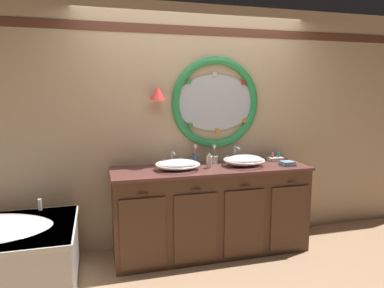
{
  "coord_description": "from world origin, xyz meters",
  "views": [
    {
      "loc": [
        -1.05,
        -3.12,
        1.68
      ],
      "look_at": [
        -0.12,
        0.25,
        1.16
      ],
      "focal_mm": 32.74,
      "sensor_mm": 36.0,
      "label": 1
    }
  ],
  "objects_px": {
    "toothbrush_holder_left": "(195,158)",
    "toothbrush_holder_right": "(214,159)",
    "sink_basin_left": "(178,165)",
    "folded_hand_towel": "(287,164)",
    "toiletry_basket": "(275,159)",
    "sink_basin_right": "(244,160)",
    "soap_dispenser": "(209,162)"
  },
  "relations": [
    {
      "from": "sink_basin_left",
      "to": "sink_basin_right",
      "type": "distance_m",
      "value": 0.72
    },
    {
      "from": "toothbrush_holder_left",
      "to": "sink_basin_left",
      "type": "bearing_deg",
      "value": -137.23
    },
    {
      "from": "sink_basin_left",
      "to": "folded_hand_towel",
      "type": "xyz_separation_m",
      "value": [
        1.16,
        -0.11,
        -0.03
      ]
    },
    {
      "from": "sink_basin_right",
      "to": "toothbrush_holder_left",
      "type": "height_order",
      "value": "toothbrush_holder_left"
    },
    {
      "from": "soap_dispenser",
      "to": "sink_basin_left",
      "type": "bearing_deg",
      "value": 179.87
    },
    {
      "from": "toothbrush_holder_left",
      "to": "toiletry_basket",
      "type": "bearing_deg",
      "value": -5.23
    },
    {
      "from": "sink_basin_left",
      "to": "soap_dispenser",
      "type": "relative_size",
      "value": 2.94
    },
    {
      "from": "sink_basin_left",
      "to": "sink_basin_right",
      "type": "relative_size",
      "value": 1.03
    },
    {
      "from": "toothbrush_holder_right",
      "to": "toothbrush_holder_left",
      "type": "bearing_deg",
      "value": 168.89
    },
    {
      "from": "toothbrush_holder_right",
      "to": "folded_hand_towel",
      "type": "xyz_separation_m",
      "value": [
        0.71,
        -0.3,
        -0.03
      ]
    },
    {
      "from": "toothbrush_holder_right",
      "to": "toiletry_basket",
      "type": "distance_m",
      "value": 0.71
    },
    {
      "from": "sink_basin_left",
      "to": "folded_hand_towel",
      "type": "relative_size",
      "value": 3.15
    },
    {
      "from": "soap_dispenser",
      "to": "toiletry_basket",
      "type": "bearing_deg",
      "value": 10.21
    },
    {
      "from": "sink_basin_right",
      "to": "folded_hand_towel",
      "type": "relative_size",
      "value": 3.07
    },
    {
      "from": "sink_basin_left",
      "to": "toiletry_basket",
      "type": "height_order",
      "value": "sink_basin_left"
    },
    {
      "from": "soap_dispenser",
      "to": "folded_hand_towel",
      "type": "height_order",
      "value": "soap_dispenser"
    },
    {
      "from": "sink_basin_right",
      "to": "toiletry_basket",
      "type": "xyz_separation_m",
      "value": [
        0.45,
        0.15,
        -0.04
      ]
    },
    {
      "from": "sink_basin_left",
      "to": "toothbrush_holder_left",
      "type": "bearing_deg",
      "value": 42.77
    },
    {
      "from": "toothbrush_holder_right",
      "to": "folded_hand_towel",
      "type": "height_order",
      "value": "toothbrush_holder_right"
    },
    {
      "from": "toothbrush_holder_left",
      "to": "soap_dispenser",
      "type": "relative_size",
      "value": 1.42
    },
    {
      "from": "toothbrush_holder_left",
      "to": "toothbrush_holder_right",
      "type": "xyz_separation_m",
      "value": [
        0.2,
        -0.04,
        -0.01
      ]
    },
    {
      "from": "sink_basin_left",
      "to": "toiletry_basket",
      "type": "xyz_separation_m",
      "value": [
        1.17,
        0.15,
        -0.03
      ]
    },
    {
      "from": "toothbrush_holder_right",
      "to": "folded_hand_towel",
      "type": "bearing_deg",
      "value": -23.25
    },
    {
      "from": "sink_basin_right",
      "to": "toiletry_basket",
      "type": "relative_size",
      "value": 2.64
    },
    {
      "from": "sink_basin_left",
      "to": "toothbrush_holder_right",
      "type": "xyz_separation_m",
      "value": [
        0.46,
        0.19,
        -0.0
      ]
    },
    {
      "from": "toothbrush_holder_left",
      "to": "toiletry_basket",
      "type": "relative_size",
      "value": 1.31
    },
    {
      "from": "toothbrush_holder_left",
      "to": "toothbrush_holder_right",
      "type": "distance_m",
      "value": 0.21
    },
    {
      "from": "toiletry_basket",
      "to": "folded_hand_towel",
      "type": "bearing_deg",
      "value": -90.71
    },
    {
      "from": "sink_basin_left",
      "to": "toothbrush_holder_right",
      "type": "bearing_deg",
      "value": 23.02
    },
    {
      "from": "toothbrush_holder_left",
      "to": "toiletry_basket",
      "type": "distance_m",
      "value": 0.92
    },
    {
      "from": "toothbrush_holder_right",
      "to": "sink_basin_left",
      "type": "bearing_deg",
      "value": -156.98
    },
    {
      "from": "toothbrush_holder_right",
      "to": "folded_hand_towel",
      "type": "relative_size",
      "value": 1.48
    }
  ]
}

